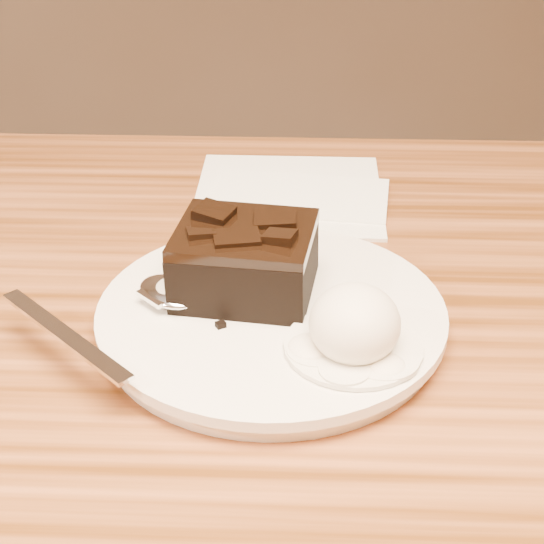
{
  "coord_description": "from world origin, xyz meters",
  "views": [
    {
      "loc": [
        0.12,
        -0.41,
        1.08
      ],
      "look_at": [
        0.1,
        0.07,
        0.79
      ],
      "focal_mm": 57.67,
      "sensor_mm": 36.0,
      "label": 1
    }
  ],
  "objects_px": {
    "spoon": "(170,294)",
    "napkin": "(288,193)",
    "plate": "(271,320)",
    "brownie": "(245,265)",
    "ice_cream_scoop": "(355,324)"
  },
  "relations": [
    {
      "from": "brownie",
      "to": "napkin",
      "type": "relative_size",
      "value": 0.55
    },
    {
      "from": "ice_cream_scoop",
      "to": "napkin",
      "type": "distance_m",
      "value": 0.26
    },
    {
      "from": "ice_cream_scoop",
      "to": "spoon",
      "type": "height_order",
      "value": "ice_cream_scoop"
    },
    {
      "from": "plate",
      "to": "spoon",
      "type": "height_order",
      "value": "spoon"
    },
    {
      "from": "plate",
      "to": "spoon",
      "type": "bearing_deg",
      "value": 174.95
    },
    {
      "from": "brownie",
      "to": "ice_cream_scoop",
      "type": "relative_size",
      "value": 1.5
    },
    {
      "from": "ice_cream_scoop",
      "to": "brownie",
      "type": "bearing_deg",
      "value": 137.2
    },
    {
      "from": "plate",
      "to": "ice_cream_scoop",
      "type": "height_order",
      "value": "ice_cream_scoop"
    },
    {
      "from": "plate",
      "to": "brownie",
      "type": "height_order",
      "value": "brownie"
    },
    {
      "from": "brownie",
      "to": "ice_cream_scoop",
      "type": "height_order",
      "value": "ice_cream_scoop"
    },
    {
      "from": "spoon",
      "to": "napkin",
      "type": "bearing_deg",
      "value": 23.46
    },
    {
      "from": "brownie",
      "to": "spoon",
      "type": "bearing_deg",
      "value": -163.67
    },
    {
      "from": "napkin",
      "to": "plate",
      "type": "bearing_deg",
      "value": -91.89
    },
    {
      "from": "plate",
      "to": "napkin",
      "type": "bearing_deg",
      "value": 88.11
    },
    {
      "from": "ice_cream_scoop",
      "to": "napkin",
      "type": "xyz_separation_m",
      "value": [
        -0.04,
        0.25,
        -0.03
      ]
    }
  ]
}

